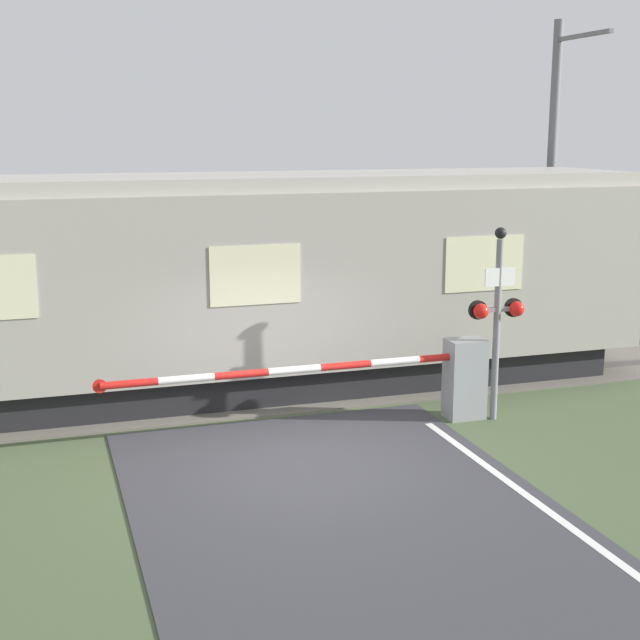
% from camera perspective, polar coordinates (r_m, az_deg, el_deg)
% --- Properties ---
extents(ground_plane, '(80.00, 80.00, 0.00)m').
position_cam_1_polar(ground_plane, '(12.50, -0.86, -9.17)').
color(ground_plane, '#475638').
extents(track_bed, '(36.00, 3.20, 0.13)m').
position_cam_1_polar(track_bed, '(15.93, -4.82, -4.42)').
color(track_bed, '#666056').
rests_on(track_bed, ground_plane).
extents(train, '(14.61, 2.86, 3.79)m').
position_cam_1_polar(train, '(15.47, -5.40, 2.38)').
color(train, black).
rests_on(train, ground_plane).
extents(crossing_barrier, '(6.06, 0.44, 1.29)m').
position_cam_1_polar(crossing_barrier, '(14.19, 7.53, -3.64)').
color(crossing_barrier, gray).
rests_on(crossing_barrier, ground_plane).
extents(signal_post, '(0.93, 0.26, 3.07)m').
position_cam_1_polar(signal_post, '(14.17, 11.30, 0.51)').
color(signal_post, gray).
rests_on(signal_post, ground_plane).
extents(catenary_pole, '(0.20, 1.90, 6.76)m').
position_cam_1_polar(catenary_pole, '(19.77, 14.62, 8.77)').
color(catenary_pole, slate).
rests_on(catenary_pole, ground_plane).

